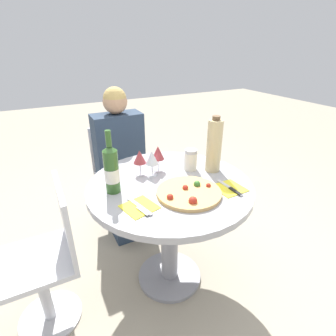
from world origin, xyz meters
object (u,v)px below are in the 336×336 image
object	(u,v)px
dining_table	(170,205)
chair_behind_diner	(120,176)
chair_empty_side	(48,261)
wine_bottle	(112,170)
pizza_large	(189,193)
tall_carafe	(214,146)
seated_diner	(124,172)

from	to	relation	value
dining_table	chair_behind_diner	bearing A→B (deg)	94.36
chair_empty_side	wine_bottle	distance (m)	0.59
pizza_large	dining_table	bearing A→B (deg)	101.16
pizza_large	wine_bottle	distance (m)	0.42
pizza_large	tall_carafe	bearing A→B (deg)	33.09
seated_diner	pizza_large	bearing A→B (deg)	96.33
chair_behind_diner	wine_bottle	size ratio (longest dim) A/B	2.47
chair_behind_diner	pizza_large	size ratio (longest dim) A/B	2.45
chair_behind_diner	tall_carafe	xyz separation A→B (m)	(0.37, -0.78, 0.48)
dining_table	tall_carafe	size ratio (longest dim) A/B	2.72
dining_table	seated_diner	world-z (taller)	seated_diner
seated_diner	tall_carafe	distance (m)	0.84
pizza_large	tall_carafe	distance (m)	0.37
pizza_large	wine_bottle	size ratio (longest dim) A/B	1.00
chair_empty_side	wine_bottle	size ratio (longest dim) A/B	2.47
tall_carafe	wine_bottle	bearing A→B (deg)	177.32
pizza_large	wine_bottle	xyz separation A→B (m)	(-0.34, 0.21, 0.12)
seated_diner	dining_table	bearing A→B (deg)	95.21
chair_behind_diner	tall_carafe	bearing A→B (deg)	115.38
dining_table	chair_behind_diner	world-z (taller)	chair_behind_diner
chair_empty_side	pizza_large	xyz separation A→B (m)	(0.72, -0.21, 0.33)
wine_bottle	tall_carafe	bearing A→B (deg)	-2.68
seated_diner	tall_carafe	world-z (taller)	seated_diner
tall_carafe	chair_behind_diner	bearing A→B (deg)	115.38
dining_table	tall_carafe	distance (m)	0.44
wine_bottle	tall_carafe	xyz separation A→B (m)	(0.62, -0.03, 0.03)
dining_table	chair_empty_side	distance (m)	0.71
tall_carafe	chair_empty_side	bearing A→B (deg)	178.41
dining_table	wine_bottle	distance (m)	0.42
wine_bottle	chair_empty_side	bearing A→B (deg)	-179.84
dining_table	tall_carafe	world-z (taller)	tall_carafe
chair_behind_diner	pizza_large	bearing A→B (deg)	95.46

